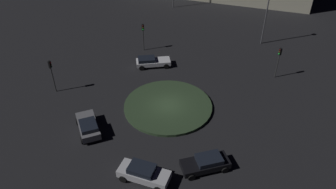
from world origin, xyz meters
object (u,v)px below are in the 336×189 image
traffic_light_north (51,70)px  streetlamp_southeast (268,2)px  car_white (152,62)px  car_black (206,163)px  car_silver (144,173)px  traffic_light_east (143,32)px  car_grey (88,126)px  traffic_light_south (279,57)px

traffic_light_north → streetlamp_southeast: bearing=37.2°
car_white → car_black: bearing=-80.3°
car_black → traffic_light_north: (14.82, 14.70, 2.26)m
car_silver → streetlamp_southeast: bearing=-102.1°
car_black → streetlamp_southeast: bearing=-129.2°
traffic_light_east → traffic_light_north: size_ratio=0.96×
traffic_light_east → traffic_light_north: (-8.61, 11.63, 0.11)m
car_black → car_white: (18.69, 2.52, -0.01)m
car_white → traffic_light_east: (4.74, 0.55, 2.16)m
car_grey → traffic_light_east: size_ratio=1.11×
car_silver → streetlamp_southeast: size_ratio=0.51×
car_white → car_silver: bearing=-97.5°
traffic_light_east → streetlamp_southeast: bearing=82.2°
car_black → car_grey: size_ratio=1.01×
traffic_light_south → traffic_light_north: (1.52, 27.44, 0.02)m
traffic_light_east → car_grey: bearing=-29.4°
car_grey → streetlamp_southeast: streetlamp_southeast is taller
traffic_light_south → traffic_light_north: bearing=-17.7°
car_silver → car_grey: size_ratio=1.07×
car_grey → traffic_light_east: traffic_light_east is taller
car_black → car_white: 18.86m
traffic_light_east → car_black: bearing=2.5°
car_silver → car_grey: car_silver is taller
car_grey → traffic_light_north: (8.00, 4.09, 2.20)m
car_silver → traffic_light_east: 23.94m
car_white → car_grey: size_ratio=1.02×
car_white → streetlamp_southeast: 18.59m
car_white → streetlamp_southeast: bearing=14.6°
car_black → traffic_light_north: bearing=-51.3°
car_silver → car_black: size_ratio=1.06×
traffic_light_south → traffic_light_east: bearing=-47.2°
car_silver → car_grey: bearing=-25.5°
car_silver → car_white: (18.96, -3.16, -0.09)m
car_black → traffic_light_south: size_ratio=1.08×
car_white → streetlamp_southeast: (3.86, -17.27, 5.70)m
car_black → car_grey: 12.62m
streetlamp_southeast → car_silver: bearing=138.2°
car_silver → traffic_light_south: (13.58, -18.42, 2.16)m
car_black → streetlamp_southeast: (22.55, -14.75, 5.69)m
traffic_light_south → traffic_light_north: 27.48m
car_white → traffic_light_east: size_ratio=1.14×
car_grey → streetlamp_southeast: 30.37m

